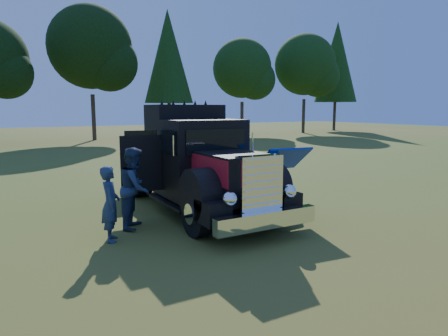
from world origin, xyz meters
The scene contains 6 objects.
ground centered at (0.00, 0.00, 0.00)m, with size 120.00×120.00×0.00m, color #355B1A.
treeline centered at (-2.00, 27.20, 7.65)m, with size 72.10×24.04×13.84m.
diamond_t_truck centered at (1.07, 2.23, 1.28)m, with size 3.38×7.16×3.00m.
hotrod_coupe centered at (2.68, 2.36, 0.71)m, with size 2.10×4.36×1.89m.
spectator_near centered at (-1.74, 0.81, 0.83)m, with size 0.61×0.40×1.67m, color #21224E.
spectator_far centered at (-0.95, 1.55, 0.99)m, with size 0.96×0.75×1.97m, color #1C2B43.
Camera 1 is at (-3.77, -7.79, 2.90)m, focal length 32.00 mm.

